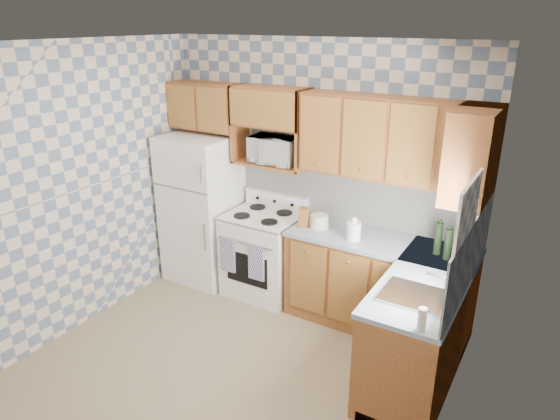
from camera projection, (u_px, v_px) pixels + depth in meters
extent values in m
plane|color=#887458|center=(231.00, 369.00, 4.35)|extent=(3.40, 3.40, 0.00)
cube|color=slate|center=(318.00, 175.00, 5.15)|extent=(3.40, 0.02, 2.70)
cube|color=slate|center=(448.00, 282.00, 3.05)|extent=(0.02, 3.20, 2.70)
cube|color=white|center=(353.00, 195.00, 5.00)|extent=(2.60, 0.02, 0.56)
cube|color=white|center=(470.00, 254.00, 3.75)|extent=(0.02, 1.60, 0.56)
cube|color=white|center=(202.00, 209.00, 5.66)|extent=(0.75, 0.70, 1.68)
cube|color=white|center=(264.00, 255.00, 5.43)|extent=(0.76, 0.65, 0.90)
cube|color=silver|center=(263.00, 216.00, 5.27)|extent=(0.76, 0.65, 0.02)
cube|color=white|center=(277.00, 200.00, 5.46)|extent=(0.76, 0.08, 0.17)
cube|color=navy|center=(228.00, 255.00, 5.24)|extent=(0.18, 0.02, 0.38)
cube|color=navy|center=(256.00, 263.00, 5.06)|extent=(0.18, 0.02, 0.38)
cube|color=brown|center=(377.00, 285.00, 4.84)|extent=(1.75, 0.60, 0.88)
cube|color=brown|center=(422.00, 328.00, 4.16)|extent=(0.60, 1.60, 0.88)
cube|color=slate|center=(381.00, 242.00, 4.67)|extent=(1.77, 0.63, 0.04)
cube|color=slate|center=(427.00, 280.00, 4.00)|extent=(0.63, 1.60, 0.04)
cube|color=brown|center=(394.00, 140.00, 4.44)|extent=(1.75, 0.33, 0.74)
cube|color=brown|center=(206.00, 106.00, 5.41)|extent=(0.82, 0.33, 0.50)
cube|color=brown|center=(473.00, 155.00, 3.95)|extent=(0.33, 0.70, 0.74)
cube|color=brown|center=(271.00, 164.00, 5.21)|extent=(0.80, 0.33, 0.03)
imported|color=white|center=(275.00, 150.00, 5.15)|extent=(0.52, 0.37, 0.28)
cube|color=#B7B7BC|center=(415.00, 297.00, 3.71)|extent=(0.48, 0.40, 0.03)
cube|color=silver|center=(464.00, 241.00, 3.38)|extent=(0.02, 0.66, 0.86)
cylinder|color=black|center=(438.00, 238.00, 4.34)|extent=(0.07, 0.07, 0.30)
cylinder|color=black|center=(448.00, 244.00, 4.25)|extent=(0.07, 0.07, 0.28)
cylinder|color=#5D370A|center=(457.00, 242.00, 4.31)|extent=(0.07, 0.07, 0.26)
cube|color=brown|center=(304.00, 217.00, 4.93)|extent=(0.11, 0.11, 0.20)
cylinder|color=white|center=(354.00, 231.00, 4.65)|extent=(0.14, 0.14, 0.17)
cylinder|color=beige|center=(422.00, 320.00, 3.28)|extent=(0.06, 0.06, 0.17)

